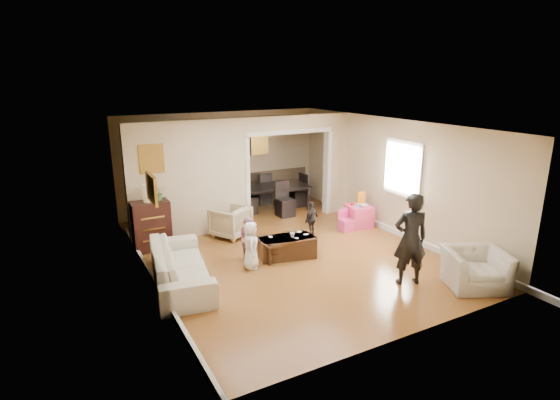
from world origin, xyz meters
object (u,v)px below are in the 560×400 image
play_table (359,216)px  child_toddler (311,219)px  armchair_front (475,269)px  dining_table (274,198)px  coffee_table (287,247)px  table_lamp (149,193)px  child_kneel_a (251,245)px  child_kneel_b (248,238)px  coffee_cup (292,235)px  dresser (151,226)px  sofa (180,265)px  armchair_back (230,222)px  cyan_cup (357,205)px  adult_person (410,239)px

play_table → child_toddler: bearing=-179.2°
armchair_front → dining_table: 5.70m
coffee_table → child_toddler: (1.05, 0.75, 0.20)m
table_lamp → child_kneel_a: bearing=-51.7°
dining_table → child_kneel_b: child_kneel_b is taller
coffee_table → coffee_cup: (0.10, -0.05, 0.25)m
coffee_cup → dresser: bearing=144.3°
play_table → child_kneel_b: size_ratio=0.63×
sofa → armchair_back: size_ratio=3.04×
play_table → child_kneel_b: child_kneel_b is taller
cyan_cup → child_toddler: 1.26m
dresser → coffee_table: 2.83m
child_kneel_a → cyan_cup: bearing=-51.1°
child_kneel_b → dresser: bearing=42.8°
armchair_back → cyan_cup: size_ratio=9.41×
coffee_table → child_kneel_b: (-0.70, 0.30, 0.22)m
armchair_back → dresser: dresser is taller
dresser → child_kneel_b: size_ratio=1.21×
armchair_back → child_toddler: bearing=121.8°
cyan_cup → child_kneel_a: (-3.15, -0.87, -0.11)m
sofa → play_table: bearing=-69.7°
coffee_table → child_kneel_b: size_ratio=1.28×
armchair_back → child_toddler: 1.82m
armchair_front → child_kneel_a: child_kneel_a is taller
armchair_front → coffee_table: bearing=156.1°
cyan_cup → dresser: bearing=168.4°
coffee_cup → child_kneel_b: bearing=156.4°
adult_person → child_toddler: adult_person is taller
play_table → cyan_cup: (-0.10, -0.05, 0.30)m
child_kneel_a → sofa: bearing=113.2°
armchair_back → play_table: size_ratio=1.38×
sofa → adult_person: 3.99m
dining_table → child_kneel_a: bearing=-112.7°
armchair_back → cyan_cup: (2.85, -0.90, 0.22)m
armchair_front → table_lamp: 6.29m
sofa → child_kneel_a: (1.34, -0.01, 0.12)m
cyan_cup → dining_table: (-1.06, 2.25, -0.23)m
armchair_back → play_table: bearing=134.3°
armchair_front → sofa: bearing=176.6°
play_table → cyan_cup: size_ratio=6.80×
cyan_cup → child_kneel_b: child_kneel_b is taller
cyan_cup → child_kneel_a: 3.27m
dresser → child_toddler: (3.33, -0.91, -0.11)m
play_table → dining_table: (-1.16, 2.20, 0.07)m
child_kneel_b → child_toddler: bearing=-82.1°
dresser → dining_table: size_ratio=0.55×
adult_person → table_lamp: bearing=-25.8°
sofa → dining_table: (3.44, 3.11, -0.00)m
armchair_front → play_table: armchair_front is taller
armchair_back → coffee_cup: (0.65, -1.67, 0.11)m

